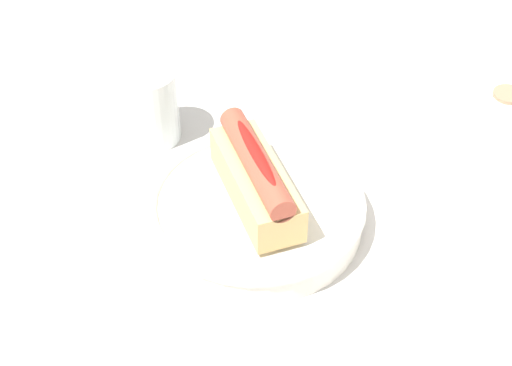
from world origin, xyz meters
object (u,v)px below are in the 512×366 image
object	(u,v)px
paper_towel_roll	(495,147)
serving_bowl	(256,210)
hotdog_front	(256,177)
napkin_box	(509,254)
water_glass	(149,108)

from	to	relation	value
paper_towel_roll	serving_bowl	bearing A→B (deg)	-108.90
hotdog_front	paper_towel_roll	distance (m)	0.25
hotdog_front	paper_towel_roll	size ratio (longest dim) A/B	1.17
serving_bowl	napkin_box	xyz separation A→B (m)	(0.21, 0.14, 0.06)
paper_towel_roll	napkin_box	world-z (taller)	napkin_box
hotdog_front	water_glass	world-z (taller)	hotdog_front
hotdog_front	napkin_box	xyz separation A→B (m)	(0.21, 0.14, 0.01)
serving_bowl	napkin_box	distance (m)	0.25
paper_towel_roll	napkin_box	bearing A→B (deg)	-38.69
paper_towel_roll	water_glass	bearing A→B (deg)	-134.49
water_glass	serving_bowl	bearing A→B (deg)	10.73
hotdog_front	serving_bowl	bearing A→B (deg)	-41.19
water_glass	paper_towel_roll	bearing A→B (deg)	45.51
serving_bowl	napkin_box	size ratio (longest dim) A/B	1.50
hotdog_front	paper_towel_roll	xyz separation A→B (m)	(0.08, 0.24, 0.00)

